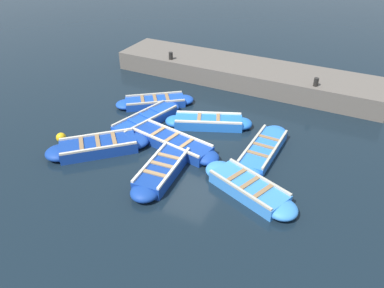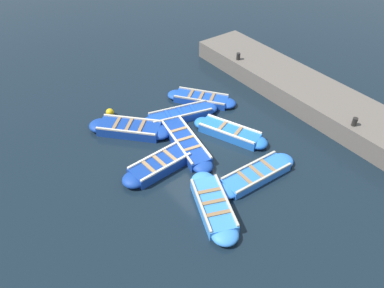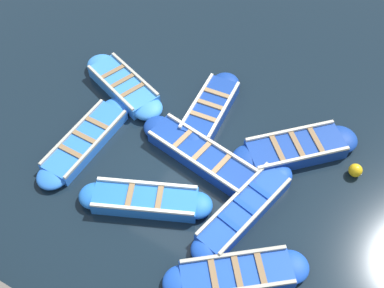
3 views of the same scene
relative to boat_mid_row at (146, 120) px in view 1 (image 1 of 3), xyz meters
name	(u,v)px [view 1 (image 1 of 3)]	position (x,y,z in m)	size (l,w,h in m)	color
ground_plane	(186,142)	(-0.45, -1.99, -0.18)	(120.00, 120.00, 0.00)	black
boat_mid_row	(146,120)	(0.00, 0.00, 0.00)	(3.61, 1.55, 0.42)	#1947B7
boat_drifting	(99,147)	(-2.35, 0.43, 0.02)	(3.14, 3.23, 0.46)	navy
boat_tucked	(263,150)	(0.12, -4.73, -0.03)	(3.57, 0.99, 0.37)	blue
boat_inner_gap	(172,142)	(-0.94, -1.69, 0.01)	(1.51, 4.00, 0.44)	navy
boat_stern_in	(208,122)	(0.94, -2.26, 0.01)	(2.00, 3.39, 0.44)	blue
boat_outer_left	(249,188)	(-2.12, -4.99, 0.01)	(2.02, 3.42, 0.45)	#3884E0
boat_end_of_row	(162,170)	(-2.51, -2.24, 0.02)	(3.27, 1.10, 0.46)	navy
boat_far_corner	(155,102)	(1.56, 0.53, -0.03)	(2.66, 3.14, 0.37)	#1947B7
quay_wall	(244,73)	(5.62, -1.99, 0.26)	(2.67, 12.67, 0.88)	#605951
bollard_north	(316,82)	(4.64, -5.46, 0.87)	(0.20, 0.20, 0.35)	black
bollard_mid_north	(171,56)	(4.64, 1.47, 0.87)	(0.20, 0.20, 0.35)	black
buoy_orange_near	(61,137)	(-2.46, 2.05, 0.00)	(0.36, 0.36, 0.36)	#EAB214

